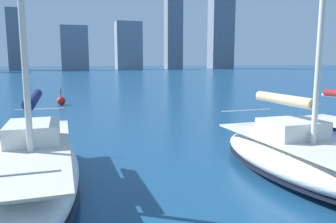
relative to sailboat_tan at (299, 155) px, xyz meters
The scene contains 4 objects.
city_skyline 157.85m from the sailboat_tan, 88.37° to the right, with size 173.18×23.19×53.14m.
sailboat_tan is the anchor object (origin of this frame).
sailboat_navy 7.94m from the sailboat_tan, ahead, with size 2.58×8.63×10.44m.
channel_buoy 21.60m from the sailboat_tan, 69.26° to the right, with size 0.70×0.70×1.40m.
Camera 1 is at (2.85, 2.15, 3.57)m, focal length 35.00 mm.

